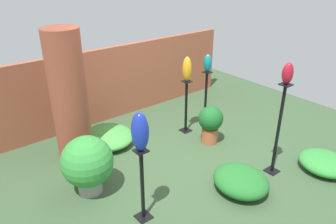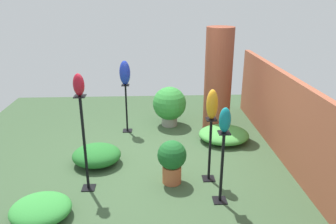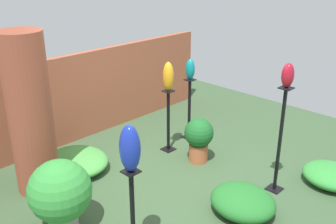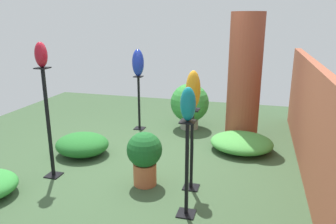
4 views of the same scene
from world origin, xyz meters
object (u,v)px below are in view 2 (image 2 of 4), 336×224
Objects in this scene: potted_plant_walkway_edge at (169,104)px; art_vase_ruby at (79,85)px; pedestal_cobalt at (127,110)px; pedestal_teal at (222,171)px; art_vase_amber at (212,104)px; pedestal_ruby at (85,148)px; art_vase_cobalt at (125,73)px; pedestal_amber at (210,153)px; art_vase_teal at (225,120)px; potted_plant_front_left at (172,159)px; brick_pillar at (218,80)px.

art_vase_ruby is at bearing -28.89° from potted_plant_walkway_edge.
potted_plant_walkway_edge is (-0.30, 0.95, 0.02)m from pedestal_cobalt.
art_vase_ruby is at bearing -101.95° from pedestal_teal.
potted_plant_walkway_edge is at bearing -167.51° from art_vase_amber.
pedestal_ruby is 0.98m from art_vase_ruby.
art_vase_ruby is (2.24, -0.45, 0.37)m from art_vase_cobalt.
pedestal_cobalt is 2.07× the size of art_vase_cobalt.
pedestal_amber is 0.82m from art_vase_amber.
art_vase_ruby is at bearing -11.46° from art_vase_cobalt.
art_vase_amber is (0.00, 0.00, 0.82)m from pedestal_amber.
pedestal_amber is 2.97× the size of art_vase_teal.
art_vase_teal reaches higher than pedestal_amber.
pedestal_ruby is 2.98× the size of art_vase_cobalt.
pedestal_amber reaches higher than pedestal_cobalt.
pedestal_ruby reaches higher than potted_plant_front_left.
art_vase_cobalt reaches higher than pedestal_cobalt.
art_vase_ruby is at bearing -101.95° from art_vase_teal.
potted_plant_front_left is (-0.54, -0.68, -0.09)m from pedestal_teal.
art_vase_amber is 2.53m from art_vase_cobalt.
pedestal_amber is 1.47× the size of potted_plant_front_left.
art_vase_amber is 0.65× the size of potted_plant_front_left.
brick_pillar reaches higher than potted_plant_walkway_edge.
pedestal_cobalt is at bearing -149.95° from art_vase_teal.
art_vase_amber is at bearing 95.40° from art_vase_ruby.
pedestal_ruby is 2.36m from art_vase_cobalt.
pedestal_amber is 1.00m from art_vase_teal.
art_vase_cobalt reaches higher than potted_plant_walkway_edge.
art_vase_cobalt is at bearing -72.30° from potted_plant_walkway_edge.
pedestal_teal is at bearing 78.05° from pedestal_ruby.
pedestal_cobalt reaches higher than potted_plant_walkway_edge.
brick_pillar is 4.37× the size of art_vase_cobalt.
potted_plant_front_left is at bearing -83.97° from art_vase_amber.
pedestal_ruby reaches higher than art_vase_teal.
art_vase_amber is 0.61m from art_vase_teal.
art_vase_cobalt is at bearing -157.90° from potted_plant_front_left.
art_vase_ruby is 0.44× the size of potted_plant_front_left.
brick_pillar reaches higher than art_vase_ruby.
pedestal_teal reaches higher than potted_plant_walkway_edge.
potted_plant_walkway_edge is (-0.25, -1.03, -0.62)m from brick_pillar.
art_vase_ruby is (0.18, -1.92, 0.38)m from art_vase_amber.
pedestal_amber is at bearing 0.00° from art_vase_amber.
pedestal_cobalt is at bearing -88.48° from brick_pillar.
art_vase_teal is 0.40× the size of potted_plant_walkway_edge.
pedestal_amber is 2.41m from potted_plant_walkway_edge.
art_vase_teal is at bearing 30.05° from art_vase_cobalt.
pedestal_teal is (2.71, -0.44, -0.62)m from brick_pillar.
potted_plant_walkway_edge is at bearing 177.95° from potted_plant_front_left.
art_vase_teal is 1.22m from potted_plant_front_left.
art_vase_ruby is (0.18, -1.92, 1.20)m from pedestal_amber.
potted_plant_front_left is (0.06, -0.61, -0.88)m from art_vase_amber.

